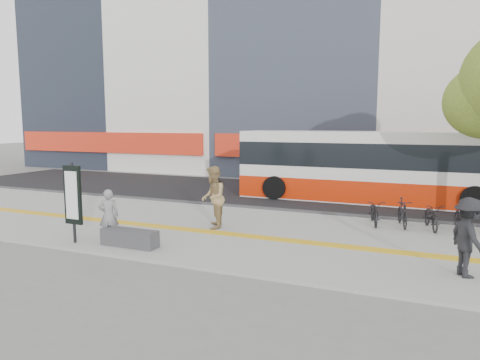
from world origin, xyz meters
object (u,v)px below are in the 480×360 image
at_px(signboard, 73,196).
at_px(bus, 370,169).
at_px(seated_woman, 109,216).
at_px(pedestrian_dark, 468,237).
at_px(pedestrian_tan, 213,197).
at_px(bench, 130,238).

relative_size(signboard, bus, 0.20).
distance_m(seated_woman, pedestrian_dark, 8.88).
relative_size(signboard, pedestrian_tan, 1.13).
relative_size(bench, bus, 0.15).
height_order(bus, pedestrian_dark, bus).
relative_size(pedestrian_tan, pedestrian_dark, 1.14).
xyz_separation_m(bench, pedestrian_tan, (1.13, 2.70, 0.75)).
bearing_deg(pedestrian_tan, bus, 128.60).
distance_m(signboard, pedestrian_tan, 4.07).
distance_m(bus, seated_woman, 11.19).
height_order(seated_woman, pedestrian_tan, pedestrian_tan).
bearing_deg(bench, seated_woman, 169.17).
bearing_deg(pedestrian_dark, signboard, 70.48).
bearing_deg(seated_woman, pedestrian_tan, -164.32).
distance_m(pedestrian_tan, pedestrian_dark, 7.15).
height_order(signboard, seated_woman, signboard).
relative_size(bench, pedestrian_dark, 0.94).
bearing_deg(bus, signboard, -123.43).
bearing_deg(pedestrian_tan, signboard, -64.56).
bearing_deg(pedestrian_dark, bus, -7.65).
bearing_deg(bus, pedestrian_tan, -119.01).
bearing_deg(seated_woman, bus, -158.57).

